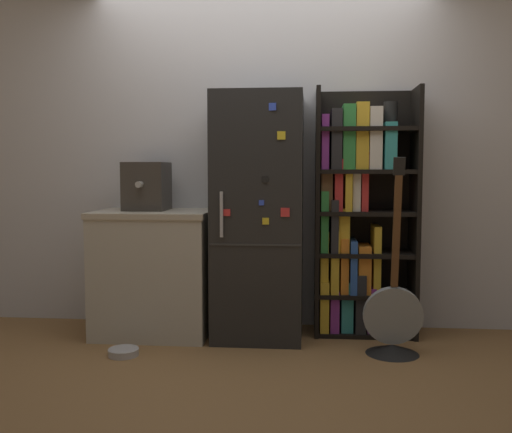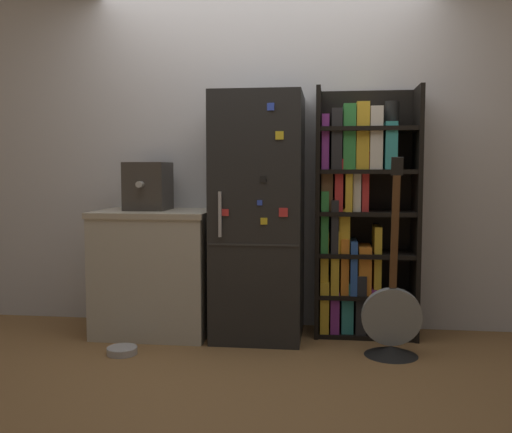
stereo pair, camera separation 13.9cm
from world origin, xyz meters
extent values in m
plane|color=olive|center=(0.00, 0.00, 0.00)|extent=(16.00, 16.00, 0.00)
cube|color=silver|center=(0.00, 0.47, 1.30)|extent=(8.00, 0.05, 2.60)
cube|color=black|center=(0.00, 0.14, 0.86)|extent=(0.62, 0.62, 1.71)
cube|color=#333333|center=(0.00, -0.17, 0.70)|extent=(0.61, 0.01, 0.01)
cube|color=#B2B2B7|center=(-0.22, -0.18, 0.90)|extent=(0.02, 0.02, 0.30)
cube|color=blue|center=(0.12, -0.17, 1.59)|extent=(0.05, 0.02, 0.05)
cube|color=blue|center=(0.04, -0.17, 0.97)|extent=(0.03, 0.01, 0.03)
cube|color=yellow|center=(0.17, -0.17, 1.41)|extent=(0.05, 0.01, 0.05)
cube|color=red|center=(-0.18, -0.17, 0.91)|extent=(0.05, 0.01, 0.05)
cube|color=black|center=(0.07, -0.17, 1.13)|extent=(0.04, 0.01, 0.04)
cube|color=yellow|center=(0.07, -0.17, 0.85)|extent=(0.04, 0.01, 0.04)
cube|color=red|center=(0.20, -0.17, 0.91)|extent=(0.06, 0.01, 0.06)
cube|color=black|center=(0.41, 0.26, 0.88)|extent=(0.03, 0.37, 1.76)
cube|color=black|center=(1.10, 0.26, 0.88)|extent=(0.03, 0.37, 1.76)
cube|color=black|center=(0.76, 0.44, 0.88)|extent=(0.72, 0.03, 1.76)
cube|color=black|center=(0.76, 0.26, 0.01)|extent=(0.66, 0.34, 0.03)
cube|color=black|center=(0.76, 0.26, 0.29)|extent=(0.66, 0.34, 0.03)
cube|color=black|center=(0.76, 0.26, 0.59)|extent=(0.66, 0.34, 0.03)
cube|color=black|center=(0.76, 0.26, 0.88)|extent=(0.66, 0.34, 0.03)
cube|color=black|center=(0.76, 0.26, 1.17)|extent=(0.66, 0.34, 0.03)
cube|color=black|center=(0.76, 0.26, 1.47)|extent=(0.66, 0.34, 0.03)
cube|color=gold|center=(0.47, 0.27, 0.21)|extent=(0.06, 0.32, 0.37)
cube|color=purple|center=(0.54, 0.27, 0.18)|extent=(0.06, 0.32, 0.30)
cube|color=teal|center=(0.63, 0.26, 0.21)|extent=(0.08, 0.26, 0.36)
cube|color=#262628|center=(0.72, 0.26, 0.24)|extent=(0.07, 0.30, 0.42)
cube|color=purple|center=(0.80, 0.26, 0.19)|extent=(0.06, 0.25, 0.32)
cube|color=gold|center=(0.47, 0.26, 0.53)|extent=(0.06, 0.27, 0.44)
cube|color=gold|center=(0.54, 0.25, 0.53)|extent=(0.06, 0.29, 0.45)
cube|color=orange|center=(0.61, 0.26, 0.51)|extent=(0.06, 0.28, 0.39)
cube|color=#2D59B2|center=(0.67, 0.27, 0.50)|extent=(0.05, 0.32, 0.38)
cube|color=orange|center=(0.75, 0.26, 0.48)|extent=(0.09, 0.27, 0.34)
cube|color=gold|center=(0.84, 0.27, 0.55)|extent=(0.05, 0.26, 0.48)
cube|color=#338C3F|center=(0.47, 0.26, 0.82)|extent=(0.05, 0.28, 0.43)
cube|color=#262628|center=(0.54, 0.27, 0.79)|extent=(0.05, 0.32, 0.37)
cube|color=gold|center=(0.60, 0.26, 0.76)|extent=(0.08, 0.24, 0.31)
cube|color=brown|center=(0.48, 0.27, 1.04)|extent=(0.08, 0.25, 0.29)
cube|color=red|center=(0.56, 0.26, 1.08)|extent=(0.06, 0.27, 0.37)
cube|color=gold|center=(0.63, 0.27, 1.04)|extent=(0.05, 0.31, 0.29)
cube|color=silver|center=(0.69, 0.27, 1.05)|extent=(0.05, 0.25, 0.30)
cube|color=red|center=(0.74, 0.27, 1.10)|extent=(0.05, 0.24, 0.41)
cube|color=purple|center=(0.46, 0.26, 1.38)|extent=(0.05, 0.26, 0.38)
cube|color=#262628|center=(0.54, 0.26, 1.40)|extent=(0.07, 0.30, 0.42)
cube|color=#338C3F|center=(0.63, 0.27, 1.41)|extent=(0.09, 0.28, 0.45)
cube|color=gold|center=(0.72, 0.27, 1.42)|extent=(0.09, 0.26, 0.46)
cube|color=silver|center=(0.81, 0.26, 1.40)|extent=(0.09, 0.28, 0.43)
cube|color=teal|center=(0.91, 0.27, 1.35)|extent=(0.08, 0.32, 0.32)
cylinder|color=black|center=(0.92, 0.26, 1.57)|extent=(0.10, 0.10, 0.18)
cube|color=#BCB7A8|center=(-0.76, 0.14, 0.43)|extent=(0.81, 0.62, 0.85)
cube|color=#B2A893|center=(-0.76, 0.14, 0.87)|extent=(0.83, 0.64, 0.04)
cube|color=#38332D|center=(-0.82, 0.19, 1.07)|extent=(0.29, 0.31, 0.35)
cylinder|color=#A5A39E|center=(-0.82, 0.01, 1.08)|extent=(0.04, 0.06, 0.04)
cone|color=black|center=(0.90, -0.20, 0.03)|extent=(0.34, 0.34, 0.06)
cylinder|color=gray|center=(0.90, -0.20, 0.25)|extent=(0.38, 0.10, 0.38)
cube|color=brown|center=(0.90, -0.27, 0.80)|extent=(0.04, 0.12, 0.71)
cube|color=black|center=(0.90, -0.33, 1.21)|extent=(0.07, 0.04, 0.11)
cylinder|color=#B7B7BC|center=(-0.82, -0.39, 0.02)|extent=(0.19, 0.19, 0.05)
torus|color=#B7B7BC|center=(-0.82, -0.39, 0.04)|extent=(0.20, 0.20, 0.01)
camera|label=1|loc=(0.35, -3.86, 1.18)|focal=40.00mm
camera|label=2|loc=(0.49, -3.85, 1.18)|focal=40.00mm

